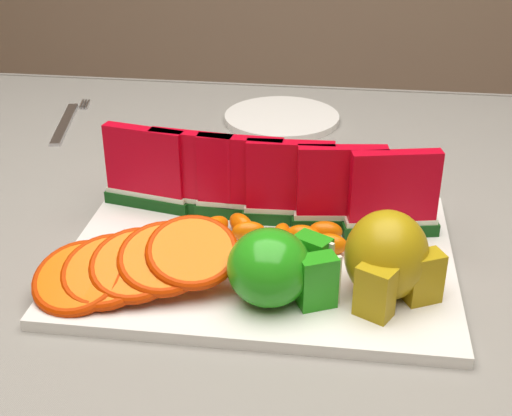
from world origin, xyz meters
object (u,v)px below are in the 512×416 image
(pear_cluster, at_px, (388,259))
(side_plate, at_px, (282,118))
(fork, at_px, (67,122))
(platter, at_px, (260,255))
(apple_cluster, at_px, (277,268))

(pear_cluster, relative_size, side_plate, 0.52)
(fork, bearing_deg, platter, -45.64)
(platter, height_order, side_plate, platter)
(side_plate, xyz_separation_m, fork, (-0.33, -0.05, -0.00))
(apple_cluster, distance_m, fork, 0.58)
(platter, relative_size, apple_cluster, 3.76)
(side_plate, bearing_deg, apple_cluster, -84.78)
(fork, bearing_deg, apple_cluster, -49.50)
(platter, height_order, fork, platter)
(platter, distance_m, side_plate, 0.41)
(apple_cluster, xyz_separation_m, fork, (-0.38, 0.44, -0.04))
(pear_cluster, height_order, fork, pear_cluster)
(platter, xyz_separation_m, side_plate, (-0.02, 0.41, -0.00))
(apple_cluster, relative_size, fork, 0.55)
(platter, bearing_deg, apple_cluster, -72.46)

